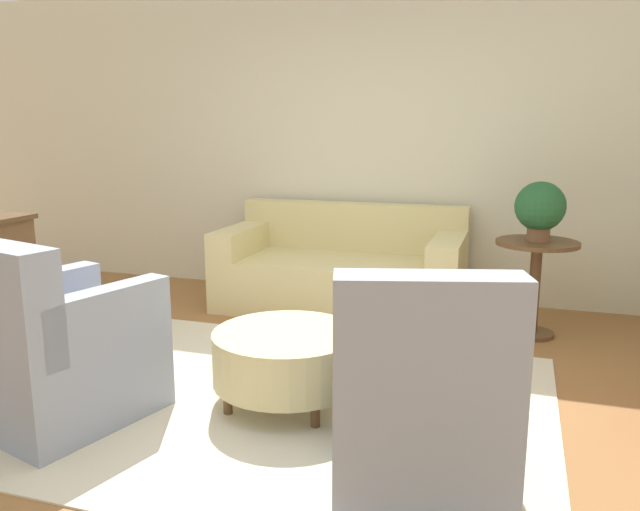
# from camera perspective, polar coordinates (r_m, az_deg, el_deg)

# --- Properties ---
(ground_plane) EXTENTS (16.00, 16.00, 0.00)m
(ground_plane) POSITION_cam_1_polar(r_m,az_deg,el_deg) (3.64, -5.03, -13.19)
(ground_plane) COLOR #996638
(wall_back) EXTENTS (8.94, 0.12, 2.80)m
(wall_back) POSITION_cam_1_polar(r_m,az_deg,el_deg) (5.72, 4.72, 10.35)
(wall_back) COLOR beige
(wall_back) RESTS_ON ground_plane
(rug) EXTENTS (3.16, 2.36, 0.01)m
(rug) POSITION_cam_1_polar(r_m,az_deg,el_deg) (3.64, -5.03, -13.11)
(rug) COLOR beige
(rug) RESTS_ON ground_plane
(couch) EXTENTS (2.03, 0.99, 0.86)m
(couch) POSITION_cam_1_polar(r_m,az_deg,el_deg) (5.34, 2.06, -1.48)
(couch) COLOR beige
(couch) RESTS_ON ground_plane
(armchair_left) EXTENTS (0.92, 1.00, 0.99)m
(armchair_left) POSITION_cam_1_polar(r_m,az_deg,el_deg) (3.55, -23.05, -8.18)
(armchair_left) COLOR #8E99B2
(armchair_left) RESTS_ON rug
(armchair_right) EXTENTS (0.92, 1.00, 0.99)m
(armchair_right) POSITION_cam_1_polar(r_m,az_deg,el_deg) (2.77, 8.95, -12.97)
(armchair_right) COLOR #8E99B2
(armchair_right) RESTS_ON rug
(ottoman_table) EXTENTS (0.83, 0.83, 0.41)m
(ottoman_table) POSITION_cam_1_polar(r_m,az_deg,el_deg) (3.53, -3.04, -9.21)
(ottoman_table) COLOR beige
(ottoman_table) RESTS_ON rug
(side_table) EXTENTS (0.59, 0.59, 0.72)m
(side_table) POSITION_cam_1_polar(r_m,az_deg,el_deg) (4.83, 19.11, -1.34)
(side_table) COLOR brown
(side_table) RESTS_ON ground_plane
(potted_plant_on_side_table) EXTENTS (0.36, 0.36, 0.43)m
(potted_plant_on_side_table) POSITION_cam_1_polar(r_m,az_deg,el_deg) (4.75, 19.48, 4.13)
(potted_plant_on_side_table) COLOR brown
(potted_plant_on_side_table) RESTS_ON side_table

